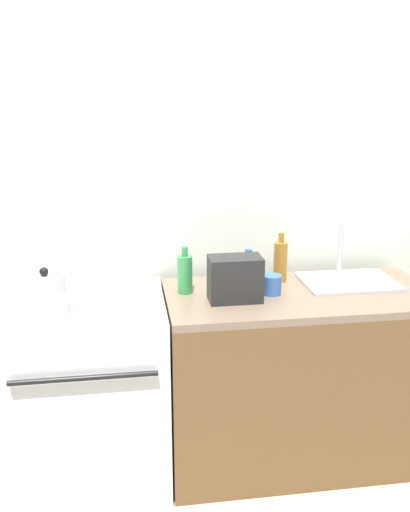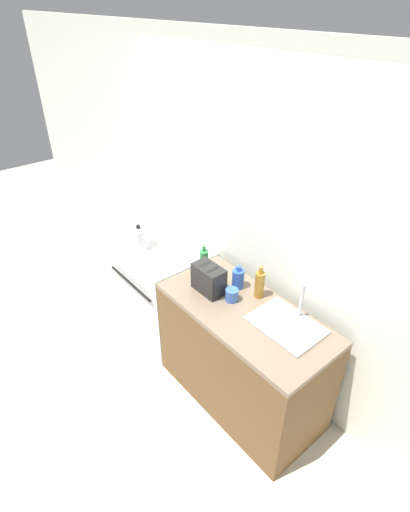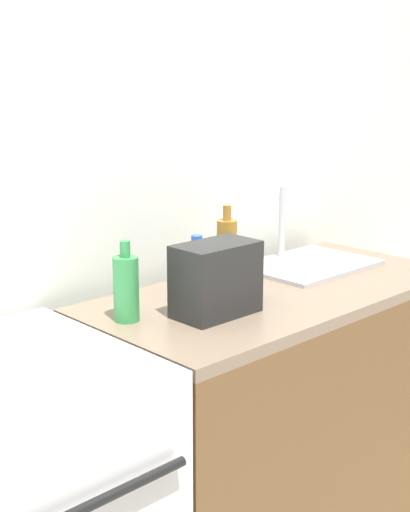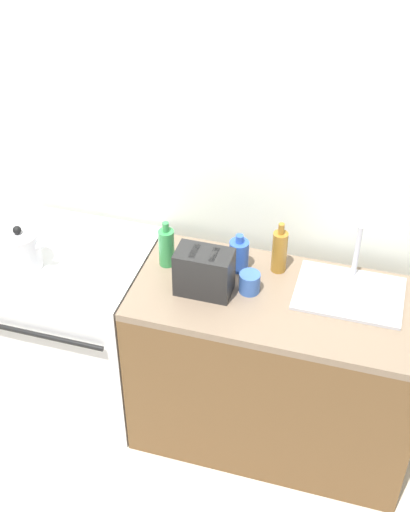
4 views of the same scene
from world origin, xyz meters
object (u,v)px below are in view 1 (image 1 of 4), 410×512
bottle_blue (248,270)px  toaster (235,279)px  bottle_amber (280,261)px  cup_blue (272,285)px  stove (91,388)px  bottle_green (185,274)px  kettle (46,296)px

bottle_blue → toaster: bearing=-118.6°
toaster → bottle_amber: bottle_amber is taller
toaster → cup_blue: toaster is taller
toaster → cup_blue: size_ratio=2.59×
stove → bottle_amber: bottle_amber is taller
bottle_green → cup_blue: bottle_green is taller
kettle → cup_blue: size_ratio=2.35×
cup_blue → bottle_amber: bearing=63.3°
stove → bottle_amber: (0.98, 0.17, 0.55)m
kettle → cup_blue: 1.05m
cup_blue → kettle: bearing=-173.3°
stove → kettle: kettle is taller
stove → bottle_blue: bottle_blue is taller
kettle → bottle_amber: size_ratio=0.87×
bottle_green → toaster: bearing=-31.8°
bottle_amber → toaster: bearing=-140.0°
stove → cup_blue: size_ratio=9.60×
bottle_green → bottle_amber: (0.50, 0.10, 0.01)m
kettle → bottle_blue: (0.96, 0.26, -0.02)m
toaster → bottle_amber: (0.28, 0.24, 0.00)m
bottle_amber → stove: bearing=-170.3°
toaster → kettle: bearing=-175.5°
bottle_blue → cup_blue: 0.17m
toaster → bottle_amber: size_ratio=0.96×
bottle_blue → bottle_amber: bottle_amber is taller
kettle → bottle_blue: size_ratio=1.19×
toaster → bottle_green: size_ratio=1.06×
toaster → cup_blue: (0.19, 0.06, -0.06)m
kettle → toaster: bearing=4.5°
bottle_amber → cup_blue: (-0.09, -0.18, -0.06)m
bottle_green → cup_blue: 0.42m
cup_blue → bottle_blue: bearing=121.1°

